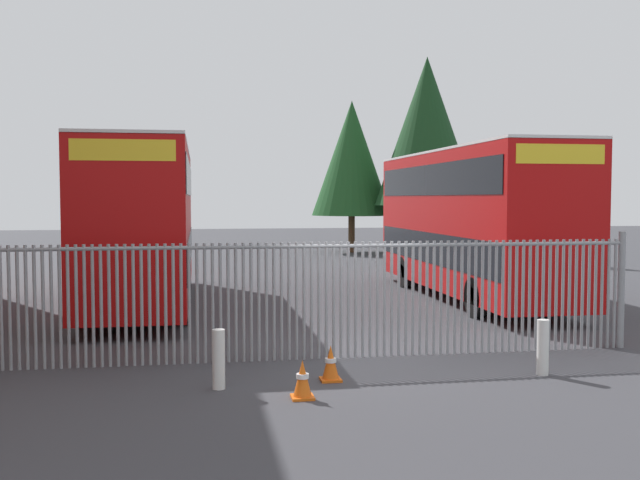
{
  "coord_description": "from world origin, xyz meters",
  "views": [
    {
      "loc": [
        -2.9,
        -13.2,
        3.02
      ],
      "look_at": [
        0.0,
        4.0,
        2.0
      ],
      "focal_mm": 40.49,
      "sensor_mm": 36.0,
      "label": 1
    }
  ],
  "objects_px": {
    "traffic_cone_by_gate": "(302,380)",
    "traffic_cone_mid_forecourt": "(331,363)",
    "bollard_center_front": "(543,347)",
    "double_decker_bus_near_gate": "(470,218)",
    "double_decker_bus_behind_fence_left": "(144,219)",
    "bollard_near_left": "(219,359)"
  },
  "relations": [
    {
      "from": "bollard_near_left",
      "to": "traffic_cone_by_gate",
      "type": "distance_m",
      "value": 1.46
    },
    {
      "from": "bollard_near_left",
      "to": "bollard_center_front",
      "type": "distance_m",
      "value": 5.48
    },
    {
      "from": "double_decker_bus_behind_fence_left",
      "to": "bollard_near_left",
      "type": "height_order",
      "value": "double_decker_bus_behind_fence_left"
    },
    {
      "from": "traffic_cone_by_gate",
      "to": "traffic_cone_mid_forecourt",
      "type": "height_order",
      "value": "same"
    },
    {
      "from": "traffic_cone_mid_forecourt",
      "to": "double_decker_bus_near_gate",
      "type": "bearing_deg",
      "value": 56.55
    },
    {
      "from": "double_decker_bus_behind_fence_left",
      "to": "bollard_center_front",
      "type": "bearing_deg",
      "value": -51.99
    },
    {
      "from": "double_decker_bus_near_gate",
      "to": "traffic_cone_mid_forecourt",
      "type": "bearing_deg",
      "value": -123.45
    },
    {
      "from": "bollard_near_left",
      "to": "bollard_center_front",
      "type": "bearing_deg",
      "value": -0.02
    },
    {
      "from": "double_decker_bus_near_gate",
      "to": "bollard_center_front",
      "type": "distance_m",
      "value": 9.54
    },
    {
      "from": "traffic_cone_by_gate",
      "to": "bollard_center_front",
      "type": "bearing_deg",
      "value": 10.1
    },
    {
      "from": "traffic_cone_by_gate",
      "to": "bollard_near_left",
      "type": "bearing_deg",
      "value": 148.26
    },
    {
      "from": "double_decker_bus_behind_fence_left",
      "to": "traffic_cone_mid_forecourt",
      "type": "bearing_deg",
      "value": -68.21
    },
    {
      "from": "bollard_center_front",
      "to": "double_decker_bus_near_gate",
      "type": "bearing_deg",
      "value": 76.3
    },
    {
      "from": "traffic_cone_by_gate",
      "to": "traffic_cone_mid_forecourt",
      "type": "xyz_separation_m",
      "value": [
        0.61,
        0.97,
        0.0
      ]
    },
    {
      "from": "double_decker_bus_near_gate",
      "to": "traffic_cone_mid_forecourt",
      "type": "distance_m",
      "value": 10.83
    },
    {
      "from": "bollard_near_left",
      "to": "traffic_cone_by_gate",
      "type": "relative_size",
      "value": 1.61
    },
    {
      "from": "bollard_center_front",
      "to": "traffic_cone_mid_forecourt",
      "type": "distance_m",
      "value": 3.65
    },
    {
      "from": "bollard_near_left",
      "to": "traffic_cone_mid_forecourt",
      "type": "xyz_separation_m",
      "value": [
        1.84,
        0.21,
        -0.19
      ]
    },
    {
      "from": "bollard_center_front",
      "to": "traffic_cone_by_gate",
      "type": "bearing_deg",
      "value": -169.9
    },
    {
      "from": "double_decker_bus_near_gate",
      "to": "double_decker_bus_behind_fence_left",
      "type": "xyz_separation_m",
      "value": [
        -9.49,
        0.24,
        0.0
      ]
    },
    {
      "from": "traffic_cone_by_gate",
      "to": "double_decker_bus_behind_fence_left",
      "type": "bearing_deg",
      "value": 106.75
    },
    {
      "from": "double_decker_bus_near_gate",
      "to": "traffic_cone_by_gate",
      "type": "xyz_separation_m",
      "value": [
        -6.46,
        -9.83,
        -2.13
      ]
    }
  ]
}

